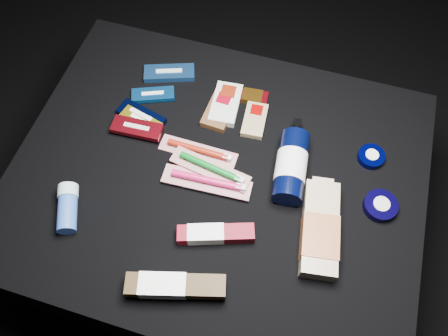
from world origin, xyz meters
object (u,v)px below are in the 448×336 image
(bodywash_bottle, at_px, (320,231))
(toothpaste_carton_red, at_px, (212,234))
(lotion_bottle, at_px, (291,166))
(deodorant_stick, at_px, (67,207))

(bodywash_bottle, bearing_deg, toothpaste_carton_red, -170.31)
(lotion_bottle, bearing_deg, deodorant_stick, -157.88)
(lotion_bottle, height_order, toothpaste_carton_red, lotion_bottle)
(bodywash_bottle, height_order, toothpaste_carton_red, bodywash_bottle)
(lotion_bottle, xyz_separation_m, deodorant_stick, (-0.46, -0.24, -0.01))
(lotion_bottle, distance_m, toothpaste_carton_red, 0.24)
(toothpaste_carton_red, bearing_deg, deodorant_stick, 167.65)
(deodorant_stick, relative_size, toothpaste_carton_red, 0.69)
(toothpaste_carton_red, bearing_deg, bodywash_bottle, -0.53)
(bodywash_bottle, height_order, deodorant_stick, same)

